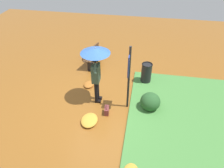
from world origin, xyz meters
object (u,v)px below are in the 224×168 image
info_sign_post (129,72)px  handbag (107,110)px  park_bench (94,56)px  person_with_umbrella (96,62)px  trash_bin (146,73)px

info_sign_post → handbag: info_sign_post is taller
info_sign_post → park_bench: size_ratio=1.60×
person_with_umbrella → handbag: size_ratio=5.53×
person_with_umbrella → trash_bin: (1.36, -1.66, -1.13)m
handbag → park_bench: bearing=21.1°
park_bench → trash_bin: (-1.00, -2.35, 0.02)m
info_sign_post → park_bench: 3.30m
info_sign_post → trash_bin: 1.96m
park_bench → trash_bin: 2.56m
person_with_umbrella → info_sign_post: bearing=-100.8°
info_sign_post → trash_bin: info_sign_post is taller
info_sign_post → handbag: bearing=125.6°
handbag → trash_bin: bearing=-30.5°
person_with_umbrella → trash_bin: bearing=-50.7°
trash_bin → handbag: bearing=149.5°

